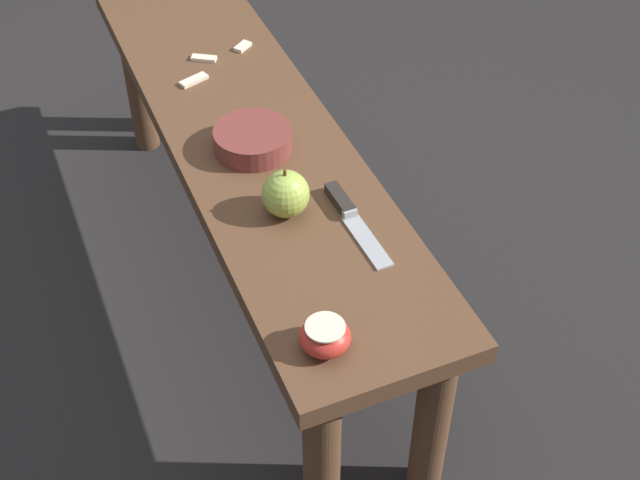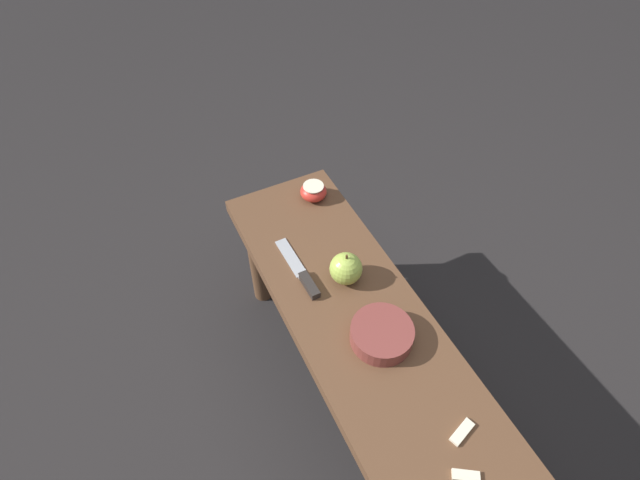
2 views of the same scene
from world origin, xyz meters
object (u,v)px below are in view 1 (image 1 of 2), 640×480
at_px(wooden_bench, 252,159).
at_px(knife, 348,212).
at_px(bowl, 253,140).
at_px(apple_cut, 325,336).
at_px(apple_whole, 286,194).

relative_size(wooden_bench, knife, 6.09).
bearing_deg(bowl, apple_cut, 172.69).
bearing_deg(apple_whole, apple_cut, 169.58).
distance_m(wooden_bench, apple_whole, 0.29).
bearing_deg(knife, apple_cut, -32.33).
height_order(wooden_bench, knife, knife).
distance_m(apple_whole, bowl, 0.20).
distance_m(apple_whole, apple_cut, 0.32).
bearing_deg(apple_whole, knife, -117.56).
relative_size(wooden_bench, apple_cut, 16.99).
relative_size(knife, bowl, 1.48).
bearing_deg(bowl, wooden_bench, -14.13).
height_order(wooden_bench, bowl, bowl).
bearing_deg(apple_whole, wooden_bench, -5.35).
bearing_deg(wooden_bench, knife, -166.82).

